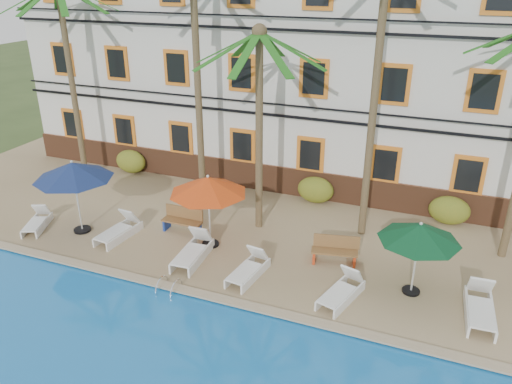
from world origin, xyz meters
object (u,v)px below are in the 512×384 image
at_px(bench_right, 335,249).
at_px(palm_d, 378,56).
at_px(umbrella_red, 208,186).
at_px(palm_a, 68,57).
at_px(lounger_b, 119,230).
at_px(umbrella_green, 420,233).
at_px(lounger_c, 193,251).
at_px(bench_left, 183,220).
at_px(lounger_e, 342,291).
at_px(lounger_f, 480,307).
at_px(lounger_d, 249,269).
at_px(lounger_a, 37,222).
at_px(pool_ladder, 169,289).
at_px(palm_c, 259,102).
at_px(umbrella_blue, 73,171).
at_px(palm_b, 196,56).

bearing_deg(bench_right, palm_d, 78.50).
relative_size(palm_d, umbrella_red, 3.80).
relative_size(palm_a, lounger_b, 4.38).
xyz_separation_m(palm_a, lounger_b, (4.79, -4.10, -5.19)).
relative_size(umbrella_green, lounger_c, 1.14).
relative_size(palm_a, bench_left, 5.72).
distance_m(lounger_e, lounger_f, 3.77).
height_order(lounger_d, lounger_e, lounger_e).
distance_m(palm_d, lounger_d, 7.81).
height_order(palm_d, lounger_a, palm_d).
bearing_deg(palm_a, lounger_d, -25.11).
bearing_deg(lounger_b, lounger_e, -4.90).
relative_size(palm_a, umbrella_red, 3.24).
distance_m(lounger_c, bench_right, 4.65).
relative_size(umbrella_green, lounger_e, 1.21).
relative_size(lounger_f, bench_right, 1.32).
xyz_separation_m(lounger_a, lounger_d, (8.53, -0.09, 0.03)).
bearing_deg(umbrella_red, bench_left, 158.37).
relative_size(umbrella_red, bench_right, 1.69).
bearing_deg(lounger_d, pool_ladder, -142.28).
distance_m(umbrella_green, lounger_a, 13.50).
height_order(palm_c, lounger_e, palm_c).
bearing_deg(palm_a, lounger_c, -29.23).
distance_m(palm_d, bench_left, 8.76).
bearing_deg(umbrella_blue, palm_d, 20.70).
height_order(palm_d, lounger_d, palm_d).
bearing_deg(bench_right, lounger_c, -160.33).
xyz_separation_m(palm_d, lounger_f, (3.93, -3.61, -6.00)).
height_order(palm_c, bench_left, palm_c).
height_order(umbrella_blue, lounger_e, umbrella_blue).
bearing_deg(lounger_e, bench_left, 162.78).
bearing_deg(palm_d, bench_left, -159.70).
xyz_separation_m(palm_a, lounger_e, (13.02, -4.81, -5.20)).
bearing_deg(bench_left, lounger_a, -161.02).
relative_size(palm_c, lounger_e, 3.71).
xyz_separation_m(lounger_e, bench_left, (-6.32, 1.96, 0.19)).
bearing_deg(palm_a, pool_ladder, -37.61).
height_order(lounger_a, lounger_f, lounger_f).
bearing_deg(umbrella_blue, bench_left, 21.40).
relative_size(umbrella_green, pool_ladder, 3.17).
height_order(palm_c, lounger_c, palm_c).
distance_m(umbrella_red, lounger_a, 6.95).
bearing_deg(lounger_f, umbrella_red, 174.71).
relative_size(umbrella_green, lounger_b, 1.20).
bearing_deg(lounger_f, lounger_a, -178.39).
height_order(umbrella_blue, lounger_f, umbrella_blue).
bearing_deg(palm_d, bench_right, -101.50).
distance_m(lounger_a, bench_right, 10.95).
bearing_deg(umbrella_green, palm_c, 158.66).
height_order(palm_b, lounger_d, palm_b).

